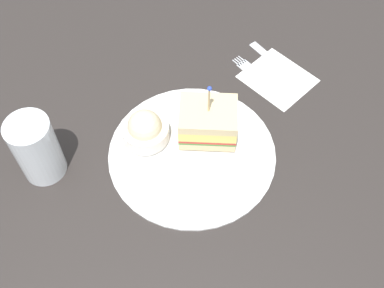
{
  "coord_description": "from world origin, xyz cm",
  "views": [
    {
      "loc": [
        -40.79,
        -4.76,
        64.11
      ],
      "look_at": [
        0.0,
        0.0,
        2.85
      ],
      "focal_mm": 44.47,
      "sensor_mm": 36.0,
      "label": 1
    }
  ],
  "objects": [
    {
      "name": "plate",
      "position": [
        0.0,
        0.0,
        0.42
      ],
      "size": [
        26.7,
        26.7,
        0.85
      ],
      "primitive_type": "cylinder",
      "color": "white",
      "rests_on": "ground_plane"
    },
    {
      "name": "knife",
      "position": [
        21.89,
        -12.5,
        0.18
      ],
      "size": [
        10.21,
        10.09,
        0.35
      ],
      "color": "silver",
      "rests_on": "ground_plane"
    },
    {
      "name": "sandwich_half_center",
      "position": [
        3.85,
        -2.09,
        3.78
      ],
      "size": [
        7.79,
        9.45,
        11.34
      ],
      "color": "beige",
      "rests_on": "plate"
    },
    {
      "name": "drink_glass",
      "position": [
        -5.31,
        22.48,
        5.15
      ],
      "size": [
        6.61,
        6.61,
        11.24
      ],
      "color": "gold",
      "rests_on": "ground_plane"
    },
    {
      "name": "fork",
      "position": [
        18.58,
        -8.97,
        0.17
      ],
      "size": [
        9.07,
        9.67,
        0.35
      ],
      "color": "silver",
      "rests_on": "ground_plane"
    },
    {
      "name": "ground_plane",
      "position": [
        0.0,
        0.0,
        -1.0
      ],
      "size": [
        110.32,
        110.32,
        2.0
      ],
      "primitive_type": "cube",
      "color": "#2D2826"
    },
    {
      "name": "napkin",
      "position": [
        17.66,
        -13.4,
        0.07
      ],
      "size": [
        15.03,
        15.19,
        0.15
      ],
      "primitive_type": "cube",
      "rotation": [
        0.0,
        0.0,
        7.17
      ],
      "color": "white",
      "rests_on": "ground_plane"
    },
    {
      "name": "coleslaw_bowl",
      "position": [
        1.93,
        7.73,
        2.9
      ],
      "size": [
        7.61,
        7.61,
        5.48
      ],
      "color": "silver",
      "rests_on": "plate"
    }
  ]
}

